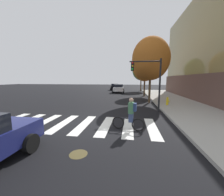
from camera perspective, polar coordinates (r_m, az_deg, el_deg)
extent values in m
plane|color=black|center=(8.21, -13.80, -10.77)|extent=(120.00, 120.00, 0.00)
cube|color=silver|center=(10.92, -38.19, -7.54)|extent=(0.55, 3.33, 0.01)
cube|color=silver|center=(10.05, -33.09, -8.34)|extent=(0.55, 3.33, 0.01)
cube|color=silver|center=(9.27, -27.05, -9.21)|extent=(0.55, 3.33, 0.01)
cube|color=silver|center=(8.61, -19.96, -10.09)|extent=(0.55, 3.33, 0.01)
cube|color=silver|center=(8.10, -11.80, -10.92)|extent=(0.55, 3.33, 0.01)
cube|color=silver|center=(7.77, -2.71, -11.57)|extent=(0.55, 3.33, 0.01)
cube|color=silver|center=(7.65, 6.97, -11.96)|extent=(0.55, 3.33, 0.01)
cube|color=silver|center=(7.73, 16.71, -12.02)|extent=(0.55, 3.33, 0.01)
cylinder|color=#473D1E|center=(5.22, -14.17, -22.21)|extent=(0.64, 0.64, 0.01)
cylinder|color=black|center=(5.81, -31.44, -16.19)|extent=(0.24, 0.68, 0.68)
cube|color=silver|center=(26.88, 2.81, 3.94)|extent=(2.21, 4.86, 0.72)
cube|color=black|center=(26.69, 2.81, 5.30)|extent=(1.85, 2.38, 0.57)
cylinder|color=black|center=(28.47, 0.90, 3.44)|extent=(0.29, 0.72, 0.70)
cylinder|color=black|center=(28.41, 4.91, 3.40)|extent=(0.29, 0.72, 0.70)
cylinder|color=black|center=(25.45, 0.46, 2.90)|extent=(0.29, 0.72, 0.70)
cylinder|color=black|center=(25.38, 4.94, 2.86)|extent=(0.29, 0.72, 0.70)
cube|color=black|center=(33.21, 1.29, 4.63)|extent=(2.05, 4.54, 0.68)
cube|color=black|center=(33.04, 1.28, 5.66)|extent=(1.72, 2.21, 0.53)
cylinder|color=black|center=(34.71, -0.10, 4.22)|extent=(0.27, 0.67, 0.66)
cylinder|color=black|center=(34.60, 2.97, 4.20)|extent=(0.27, 0.67, 0.66)
cylinder|color=black|center=(31.89, -0.53, 3.89)|extent=(0.27, 0.67, 0.66)
cylinder|color=black|center=(31.77, 2.81, 3.86)|extent=(0.27, 0.67, 0.66)
torus|color=black|center=(6.98, 11.07, -11.21)|extent=(0.66, 0.19, 0.66)
torus|color=black|center=(7.20, 2.64, -10.47)|extent=(0.66, 0.19, 0.66)
cylinder|color=black|center=(6.98, 6.83, -8.69)|extent=(0.88, 0.23, 0.05)
cylinder|color=black|center=(6.93, 8.12, -8.23)|extent=(0.04, 0.04, 0.45)
cube|color=#384772|center=(6.92, 8.13, -7.83)|extent=(0.25, 0.31, 0.56)
cube|color=#3F724C|center=(6.81, 8.20, -4.19)|extent=(0.31, 0.40, 0.56)
sphere|color=tan|center=(6.74, 8.27, -0.86)|extent=(0.22, 0.22, 0.22)
cube|color=navy|center=(6.77, 9.71, -3.87)|extent=(0.21, 0.31, 0.40)
cylinder|color=black|center=(11.21, 19.71, 4.93)|extent=(0.14, 0.14, 4.20)
cylinder|color=black|center=(11.12, 13.90, 14.96)|extent=(2.40, 0.10, 0.10)
cube|color=black|center=(11.03, 8.74, 13.32)|extent=(0.24, 0.20, 0.76)
sphere|color=red|center=(10.95, 8.77, 14.63)|extent=(0.14, 0.14, 0.14)
sphere|color=gold|center=(10.92, 8.74, 13.38)|extent=(0.14, 0.14, 0.14)
sphere|color=green|center=(10.90, 8.71, 12.12)|extent=(0.14, 0.14, 0.14)
cylinder|color=gold|center=(13.96, 22.56, -1.42)|extent=(0.22, 0.22, 0.65)
sphere|color=gold|center=(13.90, 22.64, 0.07)|extent=(0.18, 0.18, 0.18)
cylinder|color=gold|center=(13.99, 23.20, -1.29)|extent=(0.12, 0.09, 0.09)
cylinder|color=#4C3823|center=(15.35, 15.77, 3.93)|extent=(0.24, 0.24, 3.20)
ellipsoid|color=#A5591E|center=(15.47, 16.23, 15.81)|extent=(3.98, 3.98, 4.58)
cylinder|color=#4C3823|center=(21.44, 13.66, 4.74)|extent=(0.24, 0.24, 2.95)
ellipsoid|color=#A5591E|center=(21.49, 13.93, 12.60)|extent=(3.67, 3.67, 4.22)
cylinder|color=#4C3823|center=(30.39, 12.22, 5.80)|extent=(0.24, 0.24, 3.08)
ellipsoid|color=#386033|center=(30.44, 12.40, 11.59)|extent=(3.84, 3.84, 4.41)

